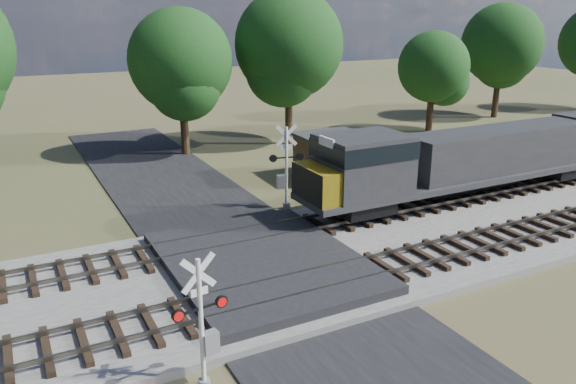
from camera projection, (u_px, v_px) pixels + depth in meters
ground at (268, 277)px, 21.41m from camera, size 160.00×160.00×0.00m
ballast_bed at (457, 225)px, 26.18m from camera, size 140.00×10.00×0.30m
road at (268, 276)px, 21.40m from camera, size 7.00×60.00×0.08m
crossing_panel at (263, 264)px, 21.73m from camera, size 7.00×9.00×0.62m
track_near at (366, 271)px, 20.97m from camera, size 140.00×2.60×0.33m
track_far at (302, 227)px, 25.19m from camera, size 140.00×2.60×0.33m
crossing_signal_near at (205, 334)px, 14.63m from camera, size 1.57×0.38×3.92m
crossing_signal_far at (285, 175)px, 28.19m from camera, size 1.75×0.48×4.39m
equipment_shed at (332, 156)px, 33.71m from camera, size 4.06×4.06×2.67m
treeline at (205, 54)px, 37.97m from camera, size 85.13×9.91×11.98m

